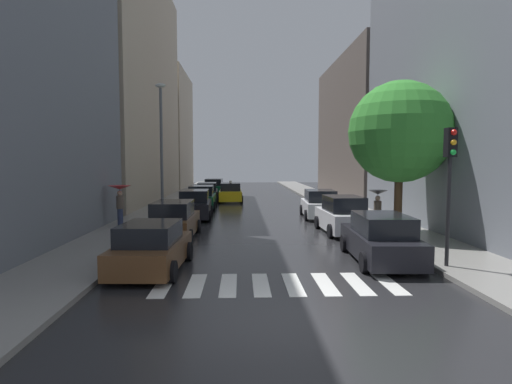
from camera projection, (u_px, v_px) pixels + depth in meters
ground_plane at (254, 206)px, 32.45m from camera, size 28.00×72.00×0.04m
sidewalk_left at (170, 205)px, 32.20m from camera, size 3.00×72.00×0.15m
sidewalk_right at (336, 204)px, 32.68m from camera, size 3.00×72.00×0.15m
crosswalk_stripes at (277, 284)px, 11.51m from camera, size 6.75×2.20×0.01m
building_left_mid at (123, 84)px, 35.25m from camera, size 6.00×21.65×19.99m
building_left_far at (164, 131)px, 53.88m from camera, size 6.00×13.35×14.77m
building_right_near at (499, 34)px, 19.21m from camera, size 6.00×19.66×18.66m
building_right_mid at (368, 129)px, 39.00m from camera, size 6.00×18.04×12.97m
parked_car_left_nearest at (151, 248)px, 12.89m from camera, size 2.20×4.12×1.54m
parked_car_left_second at (174, 221)px, 18.33m from camera, size 2.07×4.43×1.68m
parked_car_left_third at (195, 205)px, 24.73m from camera, size 2.15×4.14×1.74m
parked_car_left_fourth at (202, 198)px, 29.94m from camera, size 2.11×4.16×1.69m
parked_car_left_fifth at (207, 193)px, 35.63m from camera, size 2.16×4.29×1.61m
parked_car_left_sixth at (214, 187)px, 42.27m from camera, size 2.20×4.29×1.68m
parked_car_right_nearest at (381, 239)px, 14.11m from camera, size 2.19×4.66×1.64m
parked_car_right_second at (343, 216)px, 19.77m from camera, size 2.13×4.14×1.78m
parked_car_right_third at (320, 205)px, 25.15m from camera, size 2.26×4.23×1.71m
taxi_midroad at (231, 193)px, 35.28m from camera, size 2.14×4.48×1.81m
pedestrian_foreground at (378, 202)px, 19.67m from camera, size 0.90×0.90×1.91m
pedestrian_near_tree at (120, 195)px, 21.25m from camera, size 1.14×1.14×2.04m
street_tree_right at (400, 132)px, 18.58m from camera, size 4.56×4.56×6.88m
traffic_light_right_corner at (450, 166)px, 12.74m from camera, size 0.30×0.42×4.30m
lamp_post_left at (161, 142)px, 23.71m from camera, size 0.60×0.28×7.70m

